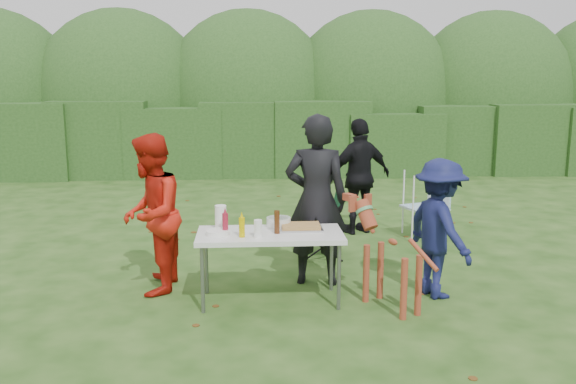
{
  "coord_description": "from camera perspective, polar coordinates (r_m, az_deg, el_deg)",
  "views": [
    {
      "loc": [
        0.0,
        -6.31,
        2.34
      ],
      "look_at": [
        0.45,
        0.6,
        1.0
      ],
      "focal_mm": 38.0,
      "sensor_mm": 36.0,
      "label": 1
    }
  ],
  "objects": [
    {
      "name": "dog",
      "position": [
        6.23,
        9.73,
        -6.11
      ],
      "size": [
        0.94,
        1.19,
        1.06
      ],
      "primitive_type": null,
      "rotation": [
        0.0,
        0.0,
        2.08
      ],
      "color": "#943C24",
      "rests_on": "ground"
    },
    {
      "name": "food_tray",
      "position": [
        6.41,
        1.2,
        -3.43
      ],
      "size": [
        0.45,
        0.3,
        0.02
      ],
      "primitive_type": "cube",
      "color": "#B7B7BA",
      "rests_on": "folding_table"
    },
    {
      "name": "paper_towel_roll",
      "position": [
        6.4,
        -6.32,
        -2.4
      ],
      "size": [
        0.12,
        0.12,
        0.26
      ],
      "primitive_type": "cylinder",
      "color": "white",
      "rests_on": "folding_table"
    },
    {
      "name": "beer_bottle",
      "position": [
        6.22,
        -1.04,
        -2.82
      ],
      "size": [
        0.06,
        0.06,
        0.24
      ],
      "primitive_type": "cylinder",
      "color": "#47230F",
      "rests_on": "folding_table"
    },
    {
      "name": "folding_table",
      "position": [
        6.29,
        -1.69,
        -4.3
      ],
      "size": [
        1.5,
        0.7,
        0.74
      ],
      "color": "silver",
      "rests_on": "ground"
    },
    {
      "name": "pasta_bowl",
      "position": [
        6.51,
        -0.88,
        -2.83
      ],
      "size": [
        0.26,
        0.26,
        0.1
      ],
      "primitive_type": "cylinder",
      "color": "silver",
      "rests_on": "folding_table"
    },
    {
      "name": "person_cook",
      "position": [
        6.79,
        2.66,
        -0.76
      ],
      "size": [
        0.77,
        0.58,
        1.93
      ],
      "primitive_type": "imported",
      "rotation": [
        0.0,
        0.0,
        2.97
      ],
      "color": "black",
      "rests_on": "ground"
    },
    {
      "name": "child",
      "position": [
        6.63,
        13.98,
        -3.34
      ],
      "size": [
        0.83,
        1.08,
        1.48
      ],
      "primitive_type": "imported",
      "rotation": [
        0.0,
        0.0,
        1.89
      ],
      "color": "#141848",
      "rests_on": "ground"
    },
    {
      "name": "focaccia_bread",
      "position": [
        6.4,
        1.2,
        -3.18
      ],
      "size": [
        0.4,
        0.26,
        0.04
      ],
      "primitive_type": "cube",
      "color": "#AD7F42",
      "rests_on": "food_tray"
    },
    {
      "name": "camping_chair",
      "position": [
        7.89,
        3.07,
        -3.07
      ],
      "size": [
        0.55,
        0.55,
        0.86
      ],
      "primitive_type": null,
      "rotation": [
        0.0,
        0.0,
        3.12
      ],
      "color": "#103921",
      "rests_on": "ground"
    },
    {
      "name": "ketchup_bottle",
      "position": [
        6.21,
        -5.89,
        -2.99
      ],
      "size": [
        0.06,
        0.06,
        0.22
      ],
      "primitive_type": "cylinder",
      "color": "maroon",
      "rests_on": "folding_table"
    },
    {
      "name": "plate_stack",
      "position": [
        6.22,
        -6.59,
        -3.79
      ],
      "size": [
        0.24,
        0.24,
        0.05
      ],
      "primitive_type": "cylinder",
      "color": "white",
      "rests_on": "folding_table"
    },
    {
      "name": "person_red_jacket",
      "position": [
        6.7,
        -12.71,
        -2.04
      ],
      "size": [
        0.69,
        0.87,
        1.73
      ],
      "primitive_type": "imported",
      "rotation": [
        0.0,
        0.0,
        -1.61
      ],
      "color": "red",
      "rests_on": "ground"
    },
    {
      "name": "person_black_puffy",
      "position": [
        9.08,
        6.75,
        1.46
      ],
      "size": [
        1.09,
        0.76,
        1.71
      ],
      "primitive_type": "imported",
      "rotation": [
        0.0,
        0.0,
        3.52
      ],
      "color": "black",
      "rests_on": "ground"
    },
    {
      "name": "mustard_bottle",
      "position": [
        6.11,
        -4.34,
        -3.31
      ],
      "size": [
        0.06,
        0.06,
        0.2
      ],
      "primitive_type": "cylinder",
      "color": "#CAB100",
      "rests_on": "folding_table"
    },
    {
      "name": "lawn_chair",
      "position": [
        9.02,
        12.67,
        -1.15
      ],
      "size": [
        0.74,
        0.74,
        0.98
      ],
      "primitive_type": null,
      "rotation": [
        0.0,
        0.0,
        3.47
      ],
      "color": "teal",
      "rests_on": "ground"
    },
    {
      "name": "ground",
      "position": [
        6.73,
        -3.56,
        -9.41
      ],
      "size": [
        80.0,
        80.0,
        0.0
      ],
      "primitive_type": "plane",
      "color": "#1E4211"
    },
    {
      "name": "hedge_row",
      "position": [
        14.39,
        -3.73,
        4.97
      ],
      "size": [
        22.0,
        1.4,
        1.7
      ],
      "primitive_type": "cube",
      "color": "#23471C",
      "rests_on": "ground"
    },
    {
      "name": "shrub_backdrop",
      "position": [
        15.93,
        -3.76,
        8.25
      ],
      "size": [
        20.0,
        2.6,
        3.2
      ],
      "primitive_type": "ellipsoid",
      "color": "#3D6628",
      "rests_on": "ground"
    },
    {
      "name": "cup_stack",
      "position": [
        6.08,
        -2.82,
        -3.45
      ],
      "size": [
        0.08,
        0.08,
        0.18
      ],
      "primitive_type": "cylinder",
      "color": "white",
      "rests_on": "folding_table"
    }
  ]
}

